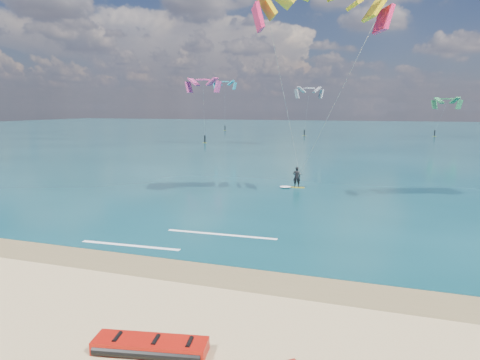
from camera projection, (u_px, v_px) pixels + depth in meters
name	position (u px, v px, depth m)	size (l,w,h in m)	color
ground	(307.00, 162.00, 52.69)	(320.00, 320.00, 0.00)	tan
wet_sand_strip	(162.00, 267.00, 18.07)	(320.00, 2.40, 0.01)	brown
sea	(348.00, 133.00, 112.58)	(320.00, 200.00, 0.04)	#0B343C
packed_kite_left	(151.00, 352.00, 11.84)	(3.39, 1.19, 0.43)	#B11309
kitesurfer_main	(309.00, 88.00, 30.77)	(10.12, 9.25, 15.68)	yellow
shoreline_foam	(181.00, 239.00, 21.77)	(9.21, 3.59, 0.01)	white
distant_kites	(317.00, 113.00, 90.59)	(72.82, 43.53, 13.49)	#C53A7C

